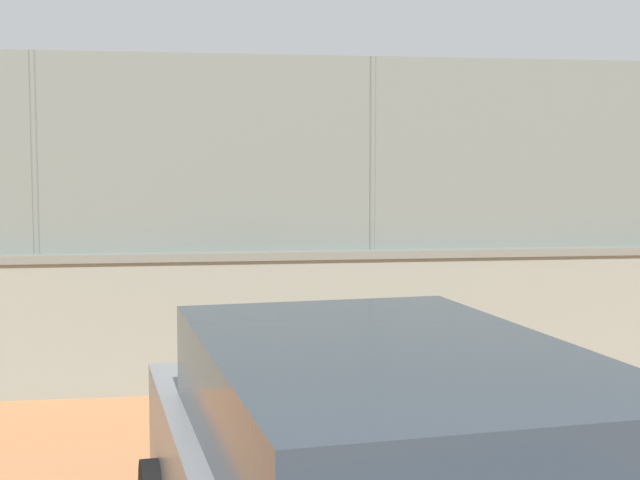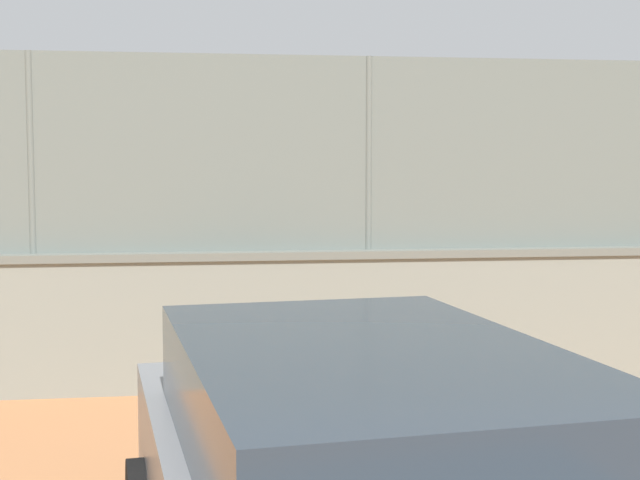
{
  "view_description": "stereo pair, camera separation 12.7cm",
  "coord_description": "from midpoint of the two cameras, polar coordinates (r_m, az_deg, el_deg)",
  "views": [
    {
      "loc": [
        3.51,
        18.63,
        2.23
      ],
      "look_at": [
        1.97,
        5.72,
        1.17
      ],
      "focal_mm": 49.84,
      "sensor_mm": 36.0,
      "label": 1
    },
    {
      "loc": [
        3.38,
        18.65,
        2.23
      ],
      "look_at": [
        1.97,
        5.72,
        1.17
      ],
      "focal_mm": 49.84,
      "sensor_mm": 36.0,
      "label": 2
    }
  ],
  "objects": [
    {
      "name": "ground_plane",
      "position": [
        19.09,
        3.63,
        -2.05
      ],
      "size": [
        260.0,
        260.0,
        0.0
      ],
      "primitive_type": "plane",
      "color": "#B27247"
    },
    {
      "name": "player_near_wall_returning",
      "position": [
        11.42,
        0.82,
        -1.89
      ],
      "size": [
        0.92,
        0.99,
        1.58
      ],
      "color": "#B2B2B2",
      "rests_on": "ground_plane"
    },
    {
      "name": "player_crossing_court",
      "position": [
        19.94,
        -10.82,
        0.79
      ],
      "size": [
        1.23,
        0.7,
        1.54
      ],
      "color": "#B2B2B2",
      "rests_on": "ground_plane"
    },
    {
      "name": "sports_ball",
      "position": [
        10.04,
        2.68,
        -7.54
      ],
      "size": [
        0.22,
        0.22,
        0.22
      ],
      "primitive_type": "sphere",
      "color": "orange",
      "rests_on": "ground_plane"
    }
  ]
}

